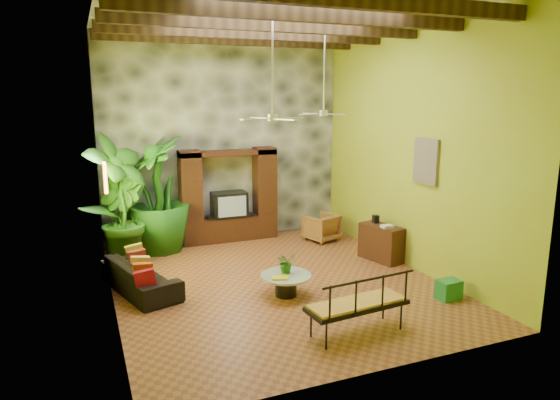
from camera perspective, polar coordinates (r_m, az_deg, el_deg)
name	(u,v)px	position (r m, az deg, el deg)	size (l,w,h in m)	color
ground	(275,282)	(9.87, -0.53, -9.35)	(7.00, 7.00, 0.00)	brown
ceiling	(275,12)	(9.31, -0.60, 20.68)	(6.00, 7.00, 0.02)	silver
back_wall	(224,139)	(12.57, -6.47, 6.91)	(6.00, 0.02, 5.00)	#A3A125
left_wall	(104,163)	(8.64, -19.46, 4.04)	(0.02, 7.00, 5.00)	#A3A125
right_wall	(410,148)	(10.73, 14.59, 5.75)	(0.02, 7.00, 5.00)	#A3A125
stone_accent_wall	(224,140)	(12.51, -6.40, 6.88)	(5.98, 0.10, 4.98)	#323539
ceiling_beams	(275,25)	(9.28, -0.59, 19.33)	(5.95, 5.36, 0.22)	#372411
entertainment_center	(229,202)	(12.45, -5.85, -0.27)	(2.40, 0.55, 2.30)	black
ceiling_fan_front	(273,106)	(8.76, -0.84, 10.74)	(1.28, 1.28, 1.86)	silver
ceiling_fan_back	(324,103)	(10.96, 5.02, 10.93)	(1.28, 1.28, 1.86)	silver
wall_art_mask	(105,178)	(9.68, -19.37, 2.44)	(0.06, 0.32, 0.55)	#C78717
wall_art_painting	(426,161)	(10.25, 16.34, 4.25)	(0.06, 0.70, 0.90)	#286194
sofa	(140,276)	(9.70, -15.67, -8.36)	(2.01, 0.79, 0.59)	black
wicker_armchair	(321,227)	(12.54, 4.76, -3.13)	(0.72, 0.74, 0.67)	olive
tall_plant_a	(119,199)	(11.23, -17.95, 0.16)	(1.48, 1.00, 2.81)	#28671B
tall_plant_b	(121,218)	(11.13, -17.74, -2.00)	(1.12, 0.90, 2.03)	#235917
tall_plant_c	(157,194)	(11.81, -13.85, 0.66)	(1.51, 1.51, 2.69)	#1E5C18
coffee_table	(286,282)	(9.16, 0.68, -9.37)	(0.93, 0.93, 0.40)	black
centerpiece_plant	(286,262)	(9.17, 0.71, -7.11)	(0.35, 0.30, 0.39)	#256019
yellow_tray	(280,278)	(8.92, 0.02, -8.88)	(0.29, 0.20, 0.03)	gold
iron_bench	(360,302)	(7.73, 9.12, -11.47)	(1.65, 0.72, 0.57)	black
side_console	(381,243)	(11.23, 11.48, -4.82)	(0.44, 0.98, 0.79)	#3C2513
green_bin	(449,289)	(9.54, 18.72, -9.66)	(0.40, 0.30, 0.35)	#1B662A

